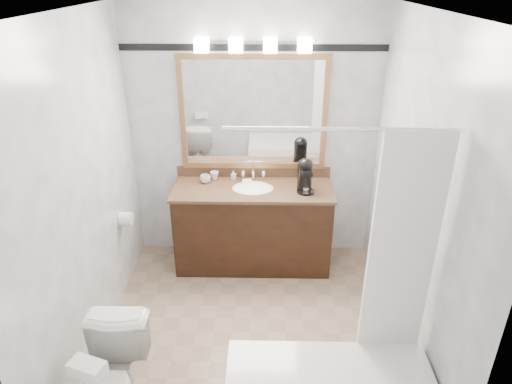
% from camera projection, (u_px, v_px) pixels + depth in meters
% --- Properties ---
extents(room, '(2.42, 2.62, 2.52)m').
position_uv_depth(room, '(249.00, 199.00, 3.26)').
color(room, gray).
rests_on(room, ground).
extents(vanity, '(1.53, 0.58, 0.97)m').
position_uv_depth(vanity, '(253.00, 225.00, 4.52)').
color(vanity, black).
rests_on(vanity, ground).
extents(mirror, '(1.40, 0.04, 1.10)m').
position_uv_depth(mirror, '(253.00, 114.00, 4.30)').
color(mirror, '#A4754A').
rests_on(mirror, room).
extents(vanity_light_bar, '(1.02, 0.14, 0.12)m').
position_uv_depth(vanity_light_bar, '(253.00, 45.00, 3.97)').
color(vanity_light_bar, silver).
rests_on(vanity_light_bar, room).
extents(accent_stripe, '(2.40, 0.01, 0.06)m').
position_uv_depth(accent_stripe, '(253.00, 47.00, 4.04)').
color(accent_stripe, black).
rests_on(accent_stripe, room).
extents(tp_roll, '(0.11, 0.12, 0.12)m').
position_uv_depth(tp_roll, '(126.00, 219.00, 4.11)').
color(tp_roll, white).
rests_on(tp_roll, room).
extents(tissue_box, '(0.22, 0.17, 0.08)m').
position_uv_depth(tissue_box, '(88.00, 369.00, 2.47)').
color(tissue_box, white).
rests_on(tissue_box, toilet).
extents(coffee_maker, '(0.16, 0.21, 0.32)m').
position_uv_depth(coffee_maker, '(305.00, 174.00, 4.23)').
color(coffee_maker, black).
rests_on(coffee_maker, vanity).
extents(cup_left, '(0.10, 0.10, 0.08)m').
position_uv_depth(cup_left, '(205.00, 179.00, 4.44)').
color(cup_left, white).
rests_on(cup_left, vanity).
extents(cup_right, '(0.10, 0.10, 0.08)m').
position_uv_depth(cup_right, '(214.00, 176.00, 4.51)').
color(cup_right, white).
rests_on(cup_right, vanity).
extents(soap_bottle_a, '(0.05, 0.05, 0.09)m').
position_uv_depth(soap_bottle_a, '(233.00, 175.00, 4.50)').
color(soap_bottle_a, white).
rests_on(soap_bottle_a, vanity).
extents(soap_bar, '(0.10, 0.07, 0.03)m').
position_uv_depth(soap_bar, '(247.00, 181.00, 4.45)').
color(soap_bar, '#EBEAC2').
rests_on(soap_bar, vanity).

